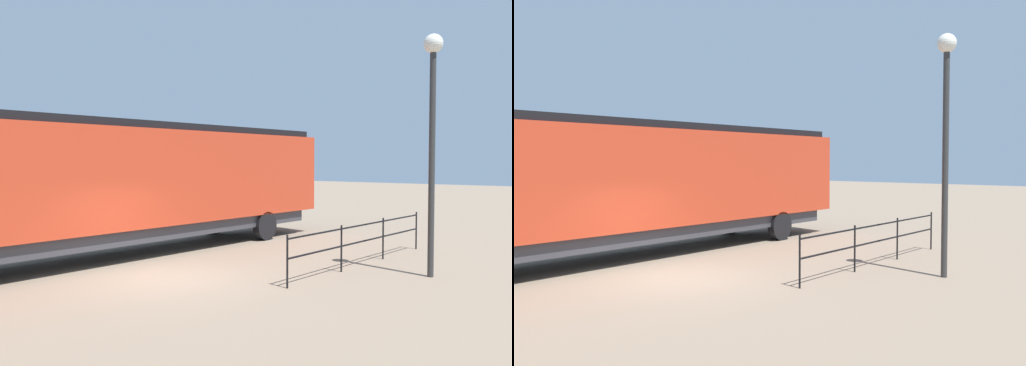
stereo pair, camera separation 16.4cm
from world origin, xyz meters
TOP-DOWN VIEW (x-y plane):
  - ground_plane at (0.00, 0.00)m, footprint 120.00×120.00m
  - locomotive at (-3.64, 1.89)m, footprint 3.00×17.62m
  - lamp_post at (5.19, 4.60)m, footprint 0.49×0.49m
  - platform_fence at (3.06, 4.91)m, footprint 0.05×7.52m

SIDE VIEW (x-z plane):
  - ground_plane at x=0.00m, z-range 0.00..0.00m
  - platform_fence at x=3.06m, z-range 0.20..1.48m
  - locomotive at x=-3.64m, z-range 0.26..4.52m
  - lamp_post at x=5.19m, z-range 1.18..7.49m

